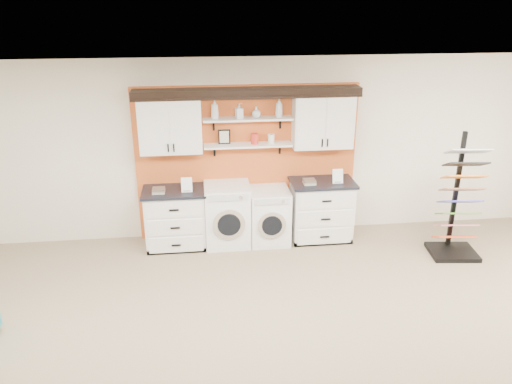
{
  "coord_description": "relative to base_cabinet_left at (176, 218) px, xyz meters",
  "views": [
    {
      "loc": [
        -0.72,
        -3.37,
        3.63
      ],
      "look_at": [
        -0.05,
        2.3,
        1.37
      ],
      "focal_mm": 35.0,
      "sensor_mm": 36.0,
      "label": 1
    }
  ],
  "objects": [
    {
      "name": "ceiling",
      "position": [
        1.13,
        -3.64,
        2.34
      ],
      "size": [
        10.0,
        10.0,
        0.0
      ],
      "primitive_type": "plane",
      "rotation": [
        3.14,
        0.0,
        0.0
      ],
      "color": "white",
      "rests_on": "wall_back"
    },
    {
      "name": "wall_back",
      "position": [
        1.13,
        0.36,
        0.94
      ],
      "size": [
        10.0,
        0.0,
        10.0
      ],
      "primitive_type": "plane",
      "rotation": [
        1.57,
        0.0,
        0.0
      ],
      "color": "silver",
      "rests_on": "floor"
    },
    {
      "name": "accent_panel",
      "position": [
        1.13,
        0.32,
        0.74
      ],
      "size": [
        3.4,
        0.07,
        2.4
      ],
      "primitive_type": "cube",
      "color": "#C95722",
      "rests_on": "wall_back"
    },
    {
      "name": "upper_cabinet_left",
      "position": [
        -0.0,
        0.15,
        1.42
      ],
      "size": [
        0.9,
        0.35,
        0.84
      ],
      "color": "white",
      "rests_on": "wall_back"
    },
    {
      "name": "upper_cabinet_right",
      "position": [
        2.26,
        0.15,
        1.42
      ],
      "size": [
        0.9,
        0.35,
        0.84
      ],
      "color": "white",
      "rests_on": "wall_back"
    },
    {
      "name": "shelf_lower",
      "position": [
        1.13,
        0.16,
        1.07
      ],
      "size": [
        1.32,
        0.28,
        0.03
      ],
      "primitive_type": "cube",
      "color": "white",
      "rests_on": "wall_back"
    },
    {
      "name": "shelf_upper",
      "position": [
        1.13,
        0.16,
        1.47
      ],
      "size": [
        1.32,
        0.28,
        0.03
      ],
      "primitive_type": "cube",
      "color": "white",
      "rests_on": "wall_back"
    },
    {
      "name": "crown_molding",
      "position": [
        1.13,
        0.17,
        1.87
      ],
      "size": [
        3.3,
        0.41,
        0.13
      ],
      "color": "black",
      "rests_on": "wall_back"
    },
    {
      "name": "picture_frame",
      "position": [
        0.78,
        0.21,
        1.19
      ],
      "size": [
        0.18,
        0.02,
        0.22
      ],
      "color": "black",
      "rests_on": "shelf_lower"
    },
    {
      "name": "canister_red",
      "position": [
        1.23,
        0.16,
        1.16
      ],
      "size": [
        0.11,
        0.11,
        0.16
      ],
      "primitive_type": "cylinder",
      "color": "red",
      "rests_on": "shelf_lower"
    },
    {
      "name": "canister_cream",
      "position": [
        1.48,
        0.16,
        1.15
      ],
      "size": [
        0.1,
        0.1,
        0.14
      ],
      "primitive_type": "cylinder",
      "color": "silver",
      "rests_on": "shelf_lower"
    },
    {
      "name": "base_cabinet_left",
      "position": [
        0.0,
        0.0,
        0.0
      ],
      "size": [
        0.94,
        0.66,
        0.92
      ],
      "color": "white",
      "rests_on": "floor"
    },
    {
      "name": "base_cabinet_right",
      "position": [
        2.26,
        -0.0,
        0.02
      ],
      "size": [
        0.98,
        0.66,
        0.96
      ],
      "color": "white",
      "rests_on": "floor"
    },
    {
      "name": "washer",
      "position": [
        0.79,
        -0.0,
        0.02
      ],
      "size": [
        0.69,
        0.71,
        0.96
      ],
      "color": "white",
      "rests_on": "floor"
    },
    {
      "name": "dryer",
      "position": [
        1.43,
        -0.0,
        -0.03
      ],
      "size": [
        0.61,
        0.71,
        0.86
      ],
      "color": "white",
      "rests_on": "floor"
    },
    {
      "name": "sample_rack",
      "position": [
        4.11,
        -0.75,
        0.1
      ],
      "size": [
        0.73,
        0.63,
        1.84
      ],
      "rotation": [
        0.0,
        0.0,
        -0.11
      ],
      "color": "black",
      "rests_on": "floor"
    },
    {
      "name": "soap_bottle_a",
      "position": [
        0.65,
        0.16,
        1.63
      ],
      "size": [
        0.15,
        0.15,
        0.29
      ],
      "primitive_type": "imported",
      "rotation": [
        0.0,
        0.0,
        -0.58
      ],
      "color": "silver",
      "rests_on": "shelf_upper"
    },
    {
      "name": "soap_bottle_b",
      "position": [
        1.0,
        0.16,
        1.59
      ],
      "size": [
        0.12,
        0.12,
        0.22
      ],
      "primitive_type": "imported",
      "rotation": [
        0.0,
        0.0,
        1.83
      ],
      "color": "silver",
      "rests_on": "shelf_upper"
    },
    {
      "name": "soap_bottle_c",
      "position": [
        1.25,
        0.16,
        1.57
      ],
      "size": [
        0.18,
        0.18,
        0.16
      ],
      "primitive_type": "imported",
      "rotation": [
        0.0,
        0.0,
        0.88
      ],
      "color": "silver",
      "rests_on": "shelf_upper"
    },
    {
      "name": "soap_bottle_d",
      "position": [
        1.59,
        0.16,
        1.62
      ],
      "size": [
        0.15,
        0.15,
        0.28
      ],
      "primitive_type": "imported",
      "rotation": [
        0.0,
        0.0,
        -0.84
      ],
      "color": "silver",
      "rests_on": "shelf_upper"
    }
  ]
}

